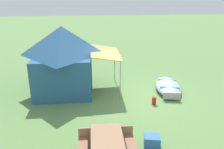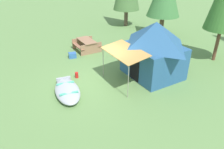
% 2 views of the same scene
% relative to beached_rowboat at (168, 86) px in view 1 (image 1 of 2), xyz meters
% --- Properties ---
extents(ground_plane, '(80.00, 80.00, 0.00)m').
position_rel_beached_rowboat_xyz_m(ground_plane, '(-0.29, 1.71, -0.21)').
color(ground_plane, '#61884B').
extents(beached_rowboat, '(2.54, 1.57, 0.40)m').
position_rel_beached_rowboat_xyz_m(beached_rowboat, '(0.00, 0.00, 0.00)').
color(beached_rowboat, '#A4A8B4').
rests_on(beached_rowboat, ground_plane).
extents(canvas_cabin_tent, '(3.10, 3.89, 2.95)m').
position_rel_beached_rowboat_xyz_m(canvas_cabin_tent, '(0.61, 4.69, 1.32)').
color(canvas_cabin_tent, '#2A598A').
rests_on(canvas_cabin_tent, ground_plane).
extents(cooler_box, '(0.46, 0.53, 0.34)m').
position_rel_beached_rowboat_xyz_m(cooler_box, '(-3.87, 1.89, -0.04)').
color(cooler_box, '#3366B4').
rests_on(cooler_box, ground_plane).
extents(fuel_can, '(0.21, 0.21, 0.31)m').
position_rel_beached_rowboat_xyz_m(fuel_can, '(-1.28, 1.04, -0.05)').
color(fuel_can, red).
rests_on(fuel_can, ground_plane).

